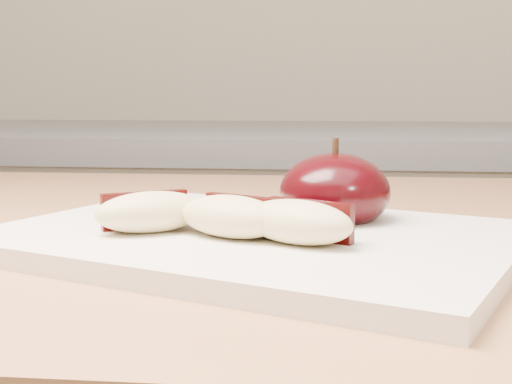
# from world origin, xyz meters

# --- Properties ---
(back_cabinet) EXTENTS (2.40, 0.62, 0.94)m
(back_cabinet) POSITION_xyz_m (0.00, 1.20, 0.47)
(back_cabinet) COLOR silver
(back_cabinet) RESTS_ON ground
(cutting_board) EXTENTS (0.40, 0.35, 0.01)m
(cutting_board) POSITION_xyz_m (-0.09, 0.40, 0.91)
(cutting_board) COLOR silver
(cutting_board) RESTS_ON island_counter
(apple_half) EXTENTS (0.10, 0.10, 0.07)m
(apple_half) POSITION_xyz_m (-0.04, 0.45, 0.93)
(apple_half) COLOR black
(apple_half) RESTS_ON cutting_board
(apple_wedge_a) EXTENTS (0.08, 0.07, 0.03)m
(apple_wedge_a) POSITION_xyz_m (-0.15, 0.39, 0.93)
(apple_wedge_a) COLOR beige
(apple_wedge_a) RESTS_ON cutting_board
(apple_wedge_b) EXTENTS (0.08, 0.07, 0.03)m
(apple_wedge_b) POSITION_xyz_m (-0.10, 0.38, 0.93)
(apple_wedge_b) COLOR beige
(apple_wedge_b) RESTS_ON cutting_board
(apple_wedge_c) EXTENTS (0.08, 0.07, 0.03)m
(apple_wedge_c) POSITION_xyz_m (-0.06, 0.36, 0.93)
(apple_wedge_c) COLOR beige
(apple_wedge_c) RESTS_ON cutting_board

